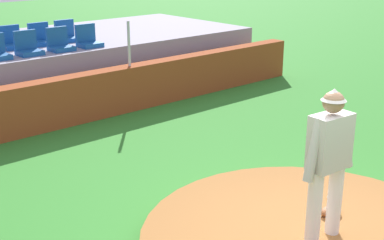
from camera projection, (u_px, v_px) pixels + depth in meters
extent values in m
cylinder|color=silver|center=(314.00, 207.00, 5.95)|extent=(0.17, 0.17, 0.87)
cylinder|color=silver|center=(335.00, 199.00, 6.15)|extent=(0.17, 0.17, 0.87)
cube|color=#B7B2A8|center=(330.00, 142.00, 5.81)|extent=(0.52, 0.30, 0.63)
cylinder|color=#B7B2A8|center=(314.00, 150.00, 5.68)|extent=(0.25, 0.13, 0.72)
cylinder|color=#B7B2A8|center=(345.00, 140.00, 5.97)|extent=(0.32, 0.14, 0.71)
sphere|color=#8C6647|center=(334.00, 102.00, 5.67)|extent=(0.24, 0.24, 0.24)
cone|color=#B7B2A8|center=(334.00, 95.00, 5.64)|extent=(0.30, 0.30, 0.13)
sphere|color=white|center=(330.00, 197.00, 7.07)|extent=(0.07, 0.07, 0.07)
ellipsoid|color=brown|center=(330.00, 211.00, 6.67)|extent=(0.34, 0.26, 0.11)
cube|color=brown|center=(60.00, 102.00, 10.48)|extent=(13.32, 0.40, 0.97)
cylinder|color=silver|center=(129.00, 44.00, 11.23)|extent=(0.06, 0.06, 0.97)
cube|color=gray|center=(3.00, 71.00, 12.39)|extent=(12.60, 4.17, 1.27)
cube|color=#174F92|center=(30.00, 53.00, 11.00)|extent=(0.48, 0.44, 0.10)
cube|color=#174F92|center=(25.00, 40.00, 11.05)|extent=(0.48, 0.08, 0.40)
cube|color=#174F92|center=(62.00, 49.00, 11.44)|extent=(0.48, 0.44, 0.10)
cube|color=#174F92|center=(57.00, 36.00, 11.49)|extent=(0.48, 0.08, 0.40)
cube|color=#174F92|center=(90.00, 45.00, 11.87)|extent=(0.48, 0.44, 0.10)
cube|color=#174F92|center=(85.00, 33.00, 11.92)|extent=(0.48, 0.08, 0.40)
cube|color=#174F92|center=(13.00, 47.00, 11.67)|extent=(0.48, 0.44, 0.10)
cube|color=#174F92|center=(9.00, 34.00, 11.72)|extent=(0.48, 0.08, 0.40)
cube|color=#174F92|center=(43.00, 43.00, 12.09)|extent=(0.48, 0.44, 0.10)
cube|color=#174F92|center=(38.00, 31.00, 12.13)|extent=(0.48, 0.08, 0.40)
cube|color=#174F92|center=(69.00, 40.00, 12.53)|extent=(0.48, 0.44, 0.10)
cube|color=#174F92|center=(64.00, 28.00, 12.58)|extent=(0.48, 0.08, 0.40)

